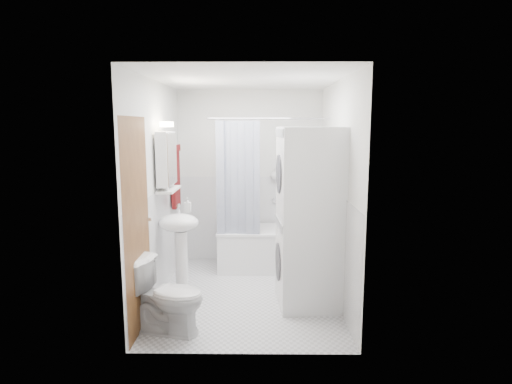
{
  "coord_description": "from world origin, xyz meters",
  "views": [
    {
      "loc": [
        0.14,
        -4.67,
        1.93
      ],
      "look_at": [
        0.1,
        0.15,
        1.17
      ],
      "focal_mm": 30.0,
      "sensor_mm": 36.0,
      "label": 1
    }
  ],
  "objects_px": {
    "bathtub": "(271,246)",
    "sink": "(180,236)",
    "washer_dryer": "(311,218)",
    "toilet": "(167,296)"
  },
  "relations": [
    {
      "from": "bathtub",
      "to": "washer_dryer",
      "type": "xyz_separation_m",
      "value": [
        0.38,
        -1.16,
        0.65
      ]
    },
    {
      "from": "bathtub",
      "to": "toilet",
      "type": "distance_m",
      "value": 2.09
    },
    {
      "from": "washer_dryer",
      "to": "toilet",
      "type": "bearing_deg",
      "value": -159.01
    },
    {
      "from": "bathtub",
      "to": "toilet",
      "type": "bearing_deg",
      "value": -119.11
    },
    {
      "from": "bathtub",
      "to": "washer_dryer",
      "type": "distance_m",
      "value": 1.39
    },
    {
      "from": "sink",
      "to": "washer_dryer",
      "type": "xyz_separation_m",
      "value": [
        1.43,
        -0.19,
        0.25
      ]
    },
    {
      "from": "sink",
      "to": "washer_dryer",
      "type": "distance_m",
      "value": 1.47
    },
    {
      "from": "sink",
      "to": "washer_dryer",
      "type": "height_order",
      "value": "washer_dryer"
    },
    {
      "from": "bathtub",
      "to": "washer_dryer",
      "type": "bearing_deg",
      "value": -71.81
    },
    {
      "from": "bathtub",
      "to": "sink",
      "type": "relative_size",
      "value": 1.37
    }
  ]
}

